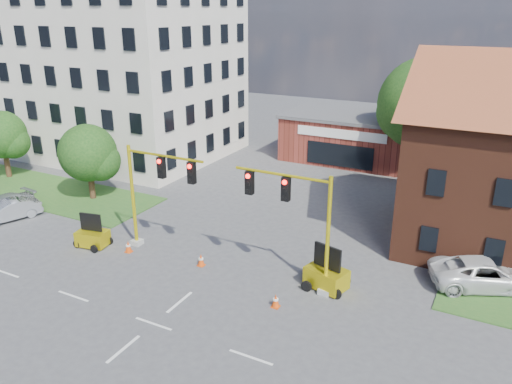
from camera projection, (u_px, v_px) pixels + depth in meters
ground at (154, 324)px, 22.58m from camera, size 120.00×120.00×0.00m
grass_verge_nw at (32, 188)px, 39.55m from camera, size 22.00×6.00×0.08m
lane_markings at (106, 363)px, 20.08m from camera, size 60.00×36.00×0.01m
office_block at (123, 44)px, 45.89m from camera, size 18.40×15.40×20.60m
brick_shop at (354, 136)px, 46.77m from camera, size 12.40×8.40×4.30m
tree_large at (429, 108)px, 40.07m from camera, size 7.88×7.51×9.93m
tree_nw_front at (91, 155)px, 36.17m from camera, size 4.40×4.19×5.67m
tree_nw_rear at (5, 137)px, 40.88m from camera, size 4.12×3.93×5.66m
signal_mast_west at (154, 188)px, 28.10m from camera, size 5.30×0.60×6.20m
signal_mast_east at (297, 216)px, 24.32m from camera, size 5.30×0.60×6.20m
trailer_west at (93, 237)px, 29.74m from camera, size 1.95×1.48×2.02m
trailer_east at (326, 276)px, 25.21m from camera, size 2.30×1.84×2.29m
cone_a at (128, 247)px, 29.12m from camera, size 0.40×0.40×0.70m
cone_b at (201, 260)px, 27.58m from camera, size 0.40×0.40×0.70m
cone_c at (276, 301)px, 23.74m from camera, size 0.40×0.40×0.70m
cone_d at (330, 281)px, 25.42m from camera, size 0.40×0.40×0.70m
pickup_white at (486, 274)px, 25.32m from camera, size 6.06×4.59×1.53m
sedan_silver_front at (8, 211)px, 33.44m from camera, size 2.75×4.34×1.35m
sedan_silver_rear at (1, 206)px, 34.17m from camera, size 2.39×4.78×1.33m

